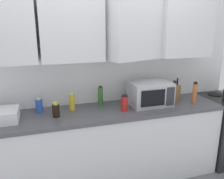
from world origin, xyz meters
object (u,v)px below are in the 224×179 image
at_px(bottle_spice_jar, 195,93).
at_px(knife_block, 174,92).
at_px(microwave, 150,93).
at_px(bottle_soy_dark, 56,110).
at_px(bottle_yellow_mustard, 72,102).
at_px(bottle_blue_cleaner, 39,106).
at_px(bottle_red_sauce, 124,103).
at_px(bottle_green_oil, 100,96).

bearing_deg(bottle_spice_jar, knife_block, 135.09).
relative_size(microwave, bottle_soy_dark, 3.00).
bearing_deg(bottle_yellow_mustard, bottle_blue_cleaner, 175.78).
height_order(knife_block, bottle_spice_jar, knife_block).
height_order(microwave, bottle_yellow_mustard, microwave).
xyz_separation_m(microwave, knife_block, (0.38, 0.06, -0.04)).
relative_size(microwave, bottle_red_sauce, 2.61).
xyz_separation_m(knife_block, bottle_green_oil, (-0.95, 0.08, 0.01)).
distance_m(microwave, bottle_spice_jar, 0.56).
distance_m(microwave, bottle_green_oil, 0.59).
bearing_deg(bottle_soy_dark, bottle_red_sauce, -2.94).
height_order(knife_block, bottle_yellow_mustard, knife_block).
relative_size(bottle_spice_jar, bottle_soy_dark, 1.66).
relative_size(bottle_red_sauce, bottle_yellow_mustard, 0.92).
height_order(bottle_spice_jar, bottle_soy_dark, bottle_spice_jar).
bearing_deg(bottle_soy_dark, bottle_blue_cleaner, 130.98).
distance_m(bottle_spice_jar, bottle_yellow_mustard, 1.48).
bearing_deg(bottle_soy_dark, bottle_spice_jar, -1.34).
height_order(bottle_red_sauce, bottle_soy_dark, bottle_red_sauce).
relative_size(bottle_green_oil, bottle_soy_dark, 1.49).
distance_m(microwave, knife_block, 0.39).
xyz_separation_m(knife_block, bottle_soy_dark, (-1.48, -0.13, -0.03)).
relative_size(bottle_spice_jar, bottle_blue_cleaner, 1.60).
xyz_separation_m(bottle_yellow_mustard, bottle_blue_cleaner, (-0.36, 0.03, -0.02)).
bearing_deg(bottle_green_oil, bottle_soy_dark, -157.94).
distance_m(bottle_green_oil, bottle_soy_dark, 0.58).
height_order(bottle_green_oil, bottle_red_sauce, bottle_green_oil).
bearing_deg(bottle_green_oil, bottle_yellow_mustard, -171.92).
bearing_deg(bottle_red_sauce, bottle_green_oil, 129.66).
distance_m(bottle_soy_dark, bottle_blue_cleaner, 0.26).
relative_size(bottle_red_sauce, bottle_spice_jar, 0.69).
bearing_deg(knife_block, bottle_green_oil, 175.02).
bearing_deg(bottle_red_sauce, knife_block, 12.98).
xyz_separation_m(microwave, bottle_red_sauce, (-0.36, -0.11, -0.05)).
xyz_separation_m(bottle_spice_jar, bottle_blue_cleaner, (-1.82, 0.23, -0.05)).
height_order(microwave, bottle_blue_cleaner, microwave).
relative_size(microwave, bottle_green_oil, 2.01).
distance_m(bottle_red_sauce, bottle_yellow_mustard, 0.59).
xyz_separation_m(knife_block, bottle_yellow_mustard, (-1.30, 0.03, -0.01)).
relative_size(bottle_soy_dark, bottle_yellow_mustard, 0.80).
relative_size(bottle_green_oil, bottle_blue_cleaner, 1.44).
bearing_deg(bottle_red_sauce, bottle_yellow_mustard, 159.71).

